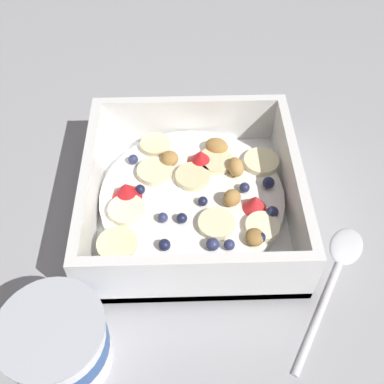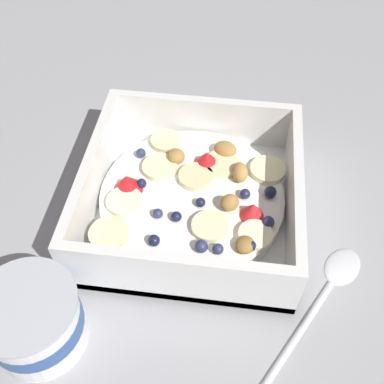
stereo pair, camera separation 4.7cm
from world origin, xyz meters
TOP-DOWN VIEW (x-y plane):
  - ground_plane at (0.00, 0.00)m, footprint 2.40×2.40m
  - fruit_bowl at (0.01, -0.01)m, footprint 0.22×0.22m
  - spoon at (-0.13, 0.06)m, footprint 0.11×0.16m
  - yogurt_cup at (0.12, 0.14)m, footprint 0.09×0.09m

SIDE VIEW (x-z plane):
  - ground_plane at x=0.00m, z-range 0.00..0.00m
  - spoon at x=-0.13m, z-range 0.00..0.01m
  - fruit_bowl at x=0.01m, z-range -0.01..0.06m
  - yogurt_cup at x=0.12m, z-range 0.00..0.07m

